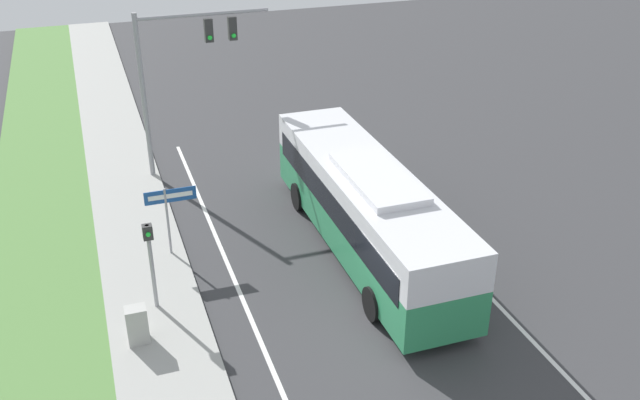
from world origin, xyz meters
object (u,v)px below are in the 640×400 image
at_px(bus, 366,204).
at_px(signal_gantry, 179,62).
at_px(pedestrian_signal, 150,253).
at_px(utility_cabinet, 137,325).
at_px(street_sign, 169,207).

relative_size(bus, signal_gantry, 1.73).
height_order(signal_gantry, pedestrian_signal, signal_gantry).
bearing_deg(pedestrian_signal, utility_cabinet, -114.17).
distance_m(signal_gantry, pedestrian_signal, 10.03).
relative_size(signal_gantry, street_sign, 2.67).
bearing_deg(pedestrian_signal, street_sign, 71.63).
height_order(signal_gantry, utility_cabinet, signal_gantry).
distance_m(pedestrian_signal, street_sign, 3.05).
xyz_separation_m(signal_gantry, utility_cabinet, (-3.24, -10.82, -4.04)).
bearing_deg(street_sign, pedestrian_signal, -108.37).
distance_m(street_sign, utility_cabinet, 4.84).
height_order(bus, utility_cabinet, bus).
xyz_separation_m(signal_gantry, street_sign, (-1.60, -6.41, -2.87)).
bearing_deg(pedestrian_signal, signal_gantry, 74.60).
bearing_deg(bus, street_sign, 163.57).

